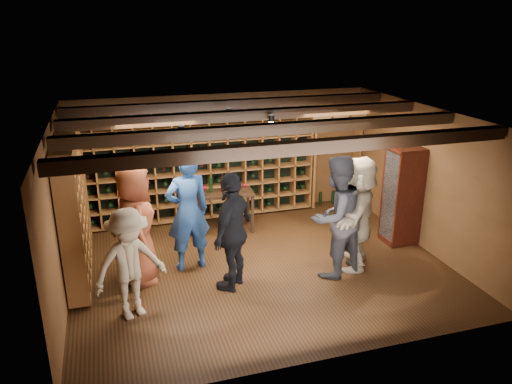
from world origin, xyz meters
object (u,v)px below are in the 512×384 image
object	(u,v)px
guest_beige	(358,212)
tasting_table	(225,196)
display_cabinet	(402,198)
guest_red_floral	(136,225)
man_grey_suit	(336,217)
man_blue_shirt	(188,212)
guest_woman_black	(233,231)
guest_khaki	(129,264)

from	to	relation	value
guest_beige	tasting_table	bearing A→B (deg)	-108.00
display_cabinet	guest_red_floral	distance (m)	4.65
man_grey_suit	guest_red_floral	size ratio (longest dim) A/B	1.04
man_grey_suit	tasting_table	distance (m)	2.51
display_cabinet	man_blue_shirt	world-z (taller)	man_blue_shirt
man_grey_suit	guest_red_floral	xyz separation A→B (m)	(-2.98, 0.67, -0.04)
display_cabinet	tasting_table	bearing A→B (deg)	154.46
man_grey_suit	guest_woman_black	xyz separation A→B (m)	(-1.62, 0.09, -0.07)
man_blue_shirt	guest_woman_black	distance (m)	0.97
display_cabinet	tasting_table	world-z (taller)	display_cabinet
guest_beige	tasting_table	world-z (taller)	guest_beige
display_cabinet	guest_woman_black	world-z (taller)	guest_woman_black
man_grey_suit	tasting_table	size ratio (longest dim) A/B	1.80
tasting_table	guest_beige	bearing A→B (deg)	-44.01
man_blue_shirt	man_grey_suit	size ratio (longest dim) A/B	1.00
guest_woman_black	guest_beige	xyz separation A→B (m)	(2.10, 0.09, 0.02)
guest_woman_black	guest_beige	world-z (taller)	guest_beige
guest_beige	display_cabinet	bearing A→B (deg)	147.49
guest_khaki	tasting_table	size ratio (longest dim) A/B	1.45
guest_red_floral	tasting_table	distance (m)	2.30
guest_woman_black	guest_beige	bearing A→B (deg)	132.21
display_cabinet	man_blue_shirt	xyz separation A→B (m)	(-3.83, 0.13, 0.13)
display_cabinet	man_grey_suit	world-z (taller)	man_grey_suit
display_cabinet	tasting_table	distance (m)	3.24
man_blue_shirt	guest_beige	bearing A→B (deg)	155.98
guest_woman_black	tasting_table	bearing A→B (deg)	-150.54
tasting_table	guest_red_floral	bearing A→B (deg)	-134.08
guest_red_floral	guest_woman_black	size ratio (longest dim) A/B	1.03
guest_khaki	guest_woman_black	bearing A→B (deg)	-8.04
guest_red_floral	guest_khaki	xyz separation A→B (m)	(-0.17, -0.95, -0.15)
display_cabinet	guest_beige	size ratio (longest dim) A/B	0.93
guest_red_floral	guest_woman_black	xyz separation A→B (m)	(1.35, -0.58, -0.03)
guest_woman_black	guest_khaki	size ratio (longest dim) A/B	1.16
man_grey_suit	tasting_table	bearing A→B (deg)	-80.93
man_blue_shirt	tasting_table	xyz separation A→B (m)	(0.91, 1.27, -0.27)
tasting_table	guest_khaki	bearing A→B (deg)	-122.76
display_cabinet	man_grey_suit	bearing A→B (deg)	-155.37
man_blue_shirt	guest_red_floral	size ratio (longest dim) A/B	1.04
display_cabinet	man_grey_suit	xyz separation A→B (m)	(-1.67, -0.77, 0.13)
man_blue_shirt	tasting_table	world-z (taller)	man_blue_shirt
man_grey_suit	guest_khaki	size ratio (longest dim) A/B	1.24
guest_khaki	guest_beige	xyz separation A→B (m)	(3.62, 0.46, 0.15)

